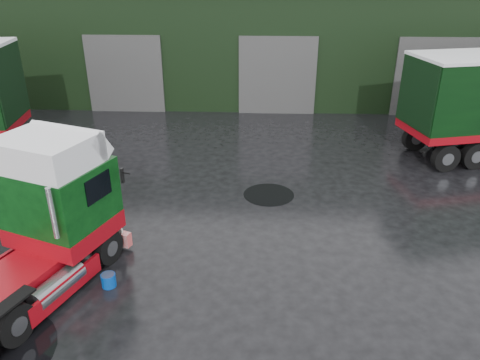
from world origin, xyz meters
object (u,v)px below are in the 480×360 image
(warehouse, at_px, (275,36))
(tree_back_b, at_px, (372,10))
(hero_tractor, at_px, (7,234))
(wash_bucket, at_px, (109,280))

(warehouse, relative_size, tree_back_b, 4.32)
(hero_tractor, height_order, wash_bucket, hero_tractor)
(warehouse, relative_size, hero_tractor, 5.41)
(warehouse, bearing_deg, tree_back_b, 51.34)
(tree_back_b, bearing_deg, wash_bucket, -112.10)
(hero_tractor, xyz_separation_m, wash_bucket, (1.93, 0.61, -1.69))
(wash_bucket, bearing_deg, warehouse, 77.69)
(tree_back_b, bearing_deg, warehouse, -128.66)
(hero_tractor, distance_m, tree_back_b, 34.79)
(warehouse, height_order, wash_bucket, warehouse)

